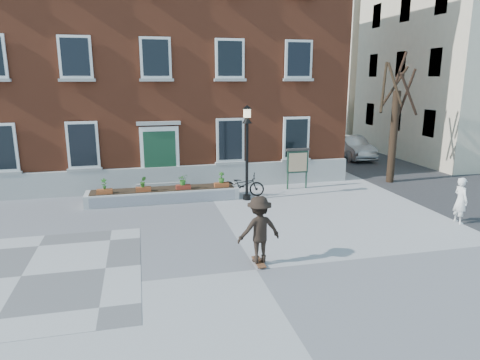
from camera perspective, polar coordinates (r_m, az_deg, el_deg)
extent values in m
plane|color=#969698|center=(11.64, 2.18, -11.85)|extent=(100.00, 100.00, 0.00)
cube|color=#58585A|center=(12.60, -27.15, -11.36)|extent=(6.00, 6.00, 0.01)
imported|color=black|center=(18.42, 0.34, -0.64)|extent=(1.97, 1.19, 0.98)
imported|color=#A6A8AA|center=(28.08, 14.70, 4.27)|extent=(1.65, 4.32, 1.40)
imported|color=white|center=(16.77, 27.33, -2.44)|extent=(0.41, 0.61, 1.63)
cube|color=brown|center=(24.17, -11.73, 15.62)|extent=(18.00, 10.00, 12.00)
cube|color=#A7A7A2|center=(19.54, -10.48, 0.14)|extent=(18.00, 0.24, 1.10)
cube|color=#9E9E99|center=(19.52, -10.41, -1.23)|extent=(2.60, 0.80, 0.20)
cube|color=gray|center=(19.62, -10.46, -0.56)|extent=(2.20, 0.50, 0.20)
cube|color=white|center=(19.36, -10.63, 3.34)|extent=(1.70, 0.12, 2.50)
cube|color=#163D25|center=(19.33, -10.61, 3.02)|extent=(1.40, 0.06, 2.30)
cube|color=#A5A5A0|center=(19.13, -10.80, 7.45)|extent=(1.90, 0.25, 0.15)
cube|color=white|center=(20.02, -29.34, 3.76)|extent=(1.30, 0.10, 2.00)
cube|color=black|center=(19.98, -29.37, 3.74)|extent=(1.08, 0.04, 1.78)
cube|color=gray|center=(20.14, -29.04, 0.77)|extent=(1.44, 0.20, 0.12)
cube|color=white|center=(19.38, -20.21, 4.40)|extent=(1.30, 0.10, 2.00)
cube|color=black|center=(19.33, -20.22, 4.37)|extent=(1.08, 0.04, 1.78)
cube|color=gray|center=(19.50, -19.98, 1.30)|extent=(1.44, 0.20, 0.12)
cube|color=white|center=(19.20, -21.10, 15.05)|extent=(1.30, 0.10, 1.70)
cube|color=black|center=(19.15, -21.12, 15.06)|extent=(1.08, 0.04, 1.48)
cube|color=gray|center=(19.12, -20.89, 12.34)|extent=(1.44, 0.20, 0.12)
cube|color=silver|center=(19.07, -11.18, 15.69)|extent=(1.30, 0.10, 1.70)
cube|color=black|center=(19.02, -11.18, 15.70)|extent=(1.08, 0.04, 1.48)
cube|color=#989894|center=(18.99, -11.05, 12.96)|extent=(1.44, 0.20, 0.12)
cube|color=silver|center=(19.66, -1.31, 5.34)|extent=(1.30, 0.10, 2.00)
cube|color=black|center=(19.61, -1.28, 5.32)|extent=(1.08, 0.04, 1.78)
cube|color=#A3A39E|center=(19.78, -1.25, 2.27)|extent=(1.44, 0.20, 0.12)
cube|color=white|center=(19.48, -1.37, 15.88)|extent=(1.30, 0.10, 1.70)
cube|color=black|center=(19.43, -1.33, 15.89)|extent=(1.08, 0.04, 1.48)
cube|color=gray|center=(19.40, -1.31, 13.20)|extent=(1.44, 0.20, 0.12)
cube|color=white|center=(20.56, 7.49, 5.58)|extent=(1.30, 0.10, 2.00)
cube|color=black|center=(20.51, 7.54, 5.56)|extent=(1.08, 0.04, 1.78)
cube|color=#9B9B96|center=(20.67, 7.46, 2.65)|extent=(1.44, 0.20, 0.12)
cube|color=silver|center=(20.38, 7.81, 15.66)|extent=(1.30, 0.10, 1.70)
cube|color=black|center=(20.34, 7.86, 15.66)|extent=(1.08, 0.04, 1.48)
cube|color=gray|center=(20.31, 7.79, 13.10)|extent=(1.44, 0.20, 0.12)
cube|color=beige|center=(17.99, -10.15, -1.99)|extent=(6.20, 1.10, 0.50)
cube|color=silver|center=(17.45, -10.04, -2.47)|extent=(5.80, 0.02, 0.40)
cube|color=black|center=(17.92, -10.19, -1.22)|extent=(5.80, 0.90, 0.06)
cube|color=brown|center=(17.70, -17.60, -1.50)|extent=(0.60, 0.25, 0.20)
imported|color=#235E1C|center=(17.62, -17.68, -0.48)|extent=(0.24, 0.24, 0.45)
cube|color=brown|center=(17.64, -12.75, -1.25)|extent=(0.60, 0.25, 0.20)
imported|color=#2B631D|center=(17.56, -12.80, -0.22)|extent=(0.25, 0.25, 0.45)
cube|color=maroon|center=(17.71, -7.57, -0.96)|extent=(0.60, 0.25, 0.20)
imported|color=#296D20|center=(17.64, -7.60, 0.06)|extent=(0.40, 0.40, 0.45)
cube|color=brown|center=(17.93, -2.48, -0.68)|extent=(0.60, 0.25, 0.20)
imported|color=#28611D|center=(17.86, -2.49, 0.33)|extent=(0.25, 0.25, 0.45)
cylinder|color=#2F2014|center=(21.84, 19.76, 5.37)|extent=(0.36, 0.36, 4.40)
cylinder|color=#311F15|center=(21.95, 21.33, 10.76)|extent=(0.12, 1.12, 2.23)
cylinder|color=#2F2015|center=(22.20, 19.89, 11.59)|extent=(1.18, 0.49, 1.97)
cylinder|color=black|center=(21.70, 18.62, 11.64)|extent=(0.88, 1.14, 2.35)
cylinder|color=#2F2114|center=(21.31, 19.93, 12.01)|extent=(0.60, 0.77, 1.90)
cylinder|color=#311F16|center=(21.27, 21.60, 10.56)|extent=(1.39, 0.55, 1.95)
cylinder|color=#322016|center=(21.86, 20.60, 13.67)|extent=(0.43, 0.48, 1.58)
cube|color=#343436|center=(32.20, 14.37, 4.15)|extent=(8.00, 36.00, 0.01)
cube|color=beige|center=(31.95, 28.58, 15.52)|extent=(10.00, 11.00, 14.00)
cube|color=beige|center=(41.74, 17.26, 14.97)|extent=(10.00, 11.00, 13.00)
cube|color=black|center=(26.40, 23.95, 6.93)|extent=(0.08, 1.00, 1.50)
cube|color=black|center=(29.00, 20.16, 7.75)|extent=(0.08, 1.00, 1.50)
cube|color=black|center=(31.71, 16.99, 8.40)|extent=(0.08, 1.00, 1.50)
cube|color=black|center=(26.29, 24.66, 14.08)|extent=(0.08, 1.00, 1.50)
cube|color=black|center=(28.90, 20.70, 14.26)|extent=(0.08, 1.00, 1.50)
cube|color=black|center=(31.63, 17.41, 14.36)|extent=(0.08, 1.00, 1.50)
cube|color=black|center=(29.17, 21.25, 20.53)|extent=(0.08, 1.00, 1.50)
cube|color=black|center=(31.87, 17.83, 20.11)|extent=(0.08, 1.00, 1.50)
cylinder|color=black|center=(17.94, 0.90, -2.31)|extent=(0.32, 0.32, 0.20)
cylinder|color=black|center=(17.59, 0.92, 2.39)|extent=(0.12, 0.12, 3.20)
cone|color=black|center=(17.34, 0.94, 8.08)|extent=(0.40, 0.40, 0.30)
cube|color=beige|center=(17.32, 0.95, 8.90)|extent=(0.24, 0.24, 0.34)
cone|color=black|center=(17.30, 0.95, 9.73)|extent=(0.40, 0.40, 0.16)
cylinder|color=#1A3422|center=(19.55, 6.41, 1.34)|extent=(0.08, 0.08, 1.80)
cylinder|color=#1B3729|center=(19.86, 8.86, 1.45)|extent=(0.08, 0.08, 1.80)
cube|color=#1A3427|center=(19.63, 7.67, 2.40)|extent=(1.00, 0.10, 1.00)
cube|color=#D5C08A|center=(19.58, 7.74, 2.36)|extent=(0.85, 0.02, 0.85)
cube|color=#383330|center=(19.53, 7.73, 4.04)|extent=(1.10, 0.16, 0.10)
cube|color=brown|center=(11.95, 2.52, -10.85)|extent=(0.22, 0.78, 0.03)
cylinder|color=black|center=(11.70, 2.46, -11.60)|extent=(0.03, 0.05, 0.05)
cylinder|color=black|center=(11.74, 3.33, -11.50)|extent=(0.03, 0.05, 0.05)
cylinder|color=black|center=(12.19, 1.74, -10.52)|extent=(0.03, 0.05, 0.05)
cylinder|color=black|center=(12.23, 2.57, -10.43)|extent=(0.03, 0.05, 0.05)
imported|color=black|center=(11.59, 2.57, -6.61)|extent=(1.27, 0.82, 1.85)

